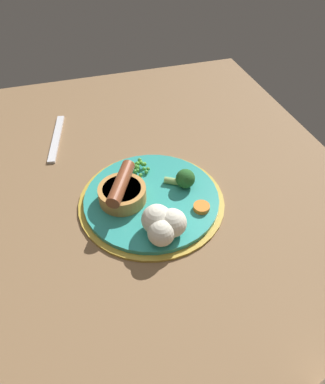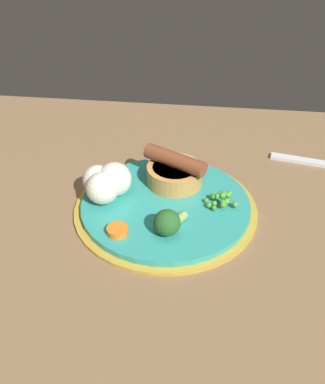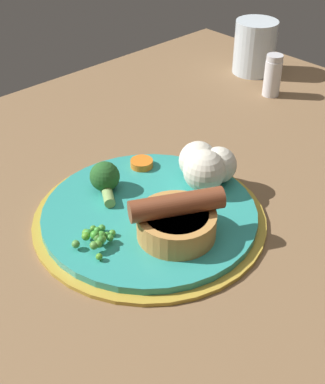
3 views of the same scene
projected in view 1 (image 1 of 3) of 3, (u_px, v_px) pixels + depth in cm
name	position (u px, v px, depth cm)	size (l,w,h in cm)	color
dining_table	(162.00, 205.00, 66.52)	(110.00, 80.00, 3.00)	brown
dinner_plate	(151.00, 199.00, 64.79)	(27.49, 27.49, 1.40)	#B79333
sausage_pudding	(122.00, 191.00, 62.03)	(10.24, 8.75, 5.40)	#BC8442
pea_pile	(138.00, 166.00, 68.80)	(5.05, 4.77, 1.94)	#499726
broccoli_floret_near	(184.00, 179.00, 64.99)	(4.48, 5.68, 3.70)	#235623
cauliflower_floret	(163.00, 224.00, 56.04)	(7.50, 7.32, 5.22)	beige
carrot_slice_0	(201.00, 207.00, 61.46)	(2.96, 2.96, 0.93)	orange
fork	(56.00, 138.00, 79.24)	(18.00, 1.60, 0.60)	silver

